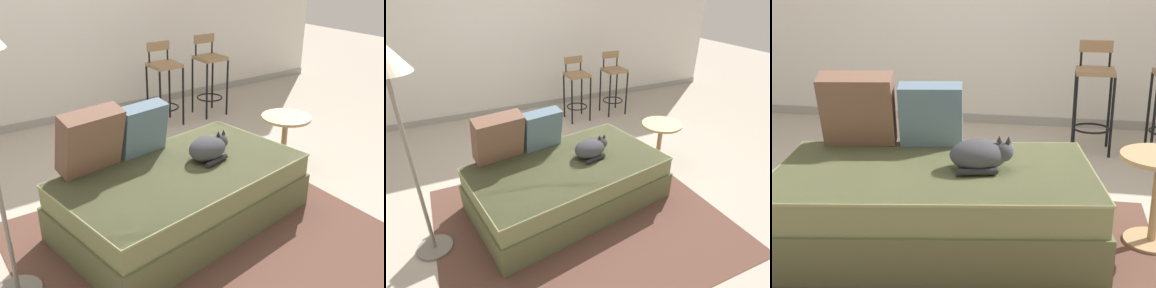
# 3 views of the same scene
# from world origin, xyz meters

# --- Properties ---
(ground_plane) EXTENTS (16.00, 16.00, 0.00)m
(ground_plane) POSITION_xyz_m (0.00, 0.00, 0.00)
(ground_plane) COLOR #A89E8E
(ground_plane) RESTS_ON ground
(wall_back_panel) EXTENTS (8.00, 0.10, 2.60)m
(wall_back_panel) POSITION_xyz_m (0.00, 2.25, 1.30)
(wall_back_panel) COLOR silver
(wall_back_panel) RESTS_ON ground
(wall_baseboard_trim) EXTENTS (8.00, 0.02, 0.09)m
(wall_baseboard_trim) POSITION_xyz_m (0.00, 2.20, 0.04)
(wall_baseboard_trim) COLOR gray
(wall_baseboard_trim) RESTS_ON ground
(area_rug) EXTENTS (2.50, 2.11, 0.01)m
(area_rug) POSITION_xyz_m (0.00, -0.70, 0.00)
(area_rug) COLOR brown
(area_rug) RESTS_ON ground
(couch) EXTENTS (1.94, 1.29, 0.45)m
(couch) POSITION_xyz_m (0.00, -0.40, 0.23)
(couch) COLOR brown
(couch) RESTS_ON ground
(throw_pillow_corner) EXTENTS (0.49, 0.34, 0.47)m
(throw_pillow_corner) POSITION_xyz_m (-0.55, -0.08, 0.69)
(throw_pillow_corner) COLOR brown
(throw_pillow_corner) RESTS_ON couch
(throw_pillow_middle) EXTENTS (0.41, 0.26, 0.41)m
(throw_pillow_middle) POSITION_xyz_m (-0.11, -0.01, 0.65)
(throw_pillow_middle) COLOR #4C6070
(throw_pillow_middle) RESTS_ON couch
(cat) EXTENTS (0.38, 0.31, 0.20)m
(cat) POSITION_xyz_m (0.26, -0.37, 0.53)
(cat) COLOR #333338
(cat) RESTS_ON couch
(bar_stool_near_window) EXTENTS (0.33, 0.33, 0.94)m
(bar_stool_near_window) POSITION_xyz_m (0.95, 1.46, 0.55)
(bar_stool_near_window) COLOR black
(bar_stool_near_window) RESTS_ON ground
(bar_stool_by_doorway) EXTENTS (0.33, 0.33, 0.96)m
(bar_stool_by_doorway) POSITION_xyz_m (1.59, 1.46, 0.55)
(bar_stool_by_doorway) COLOR black
(bar_stool_by_doorway) RESTS_ON ground
(side_table) EXTENTS (0.44, 0.44, 0.54)m
(side_table) POSITION_xyz_m (1.23, -0.20, 0.35)
(side_table) COLOR tan
(side_table) RESTS_ON ground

